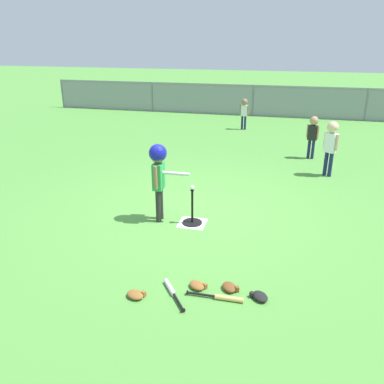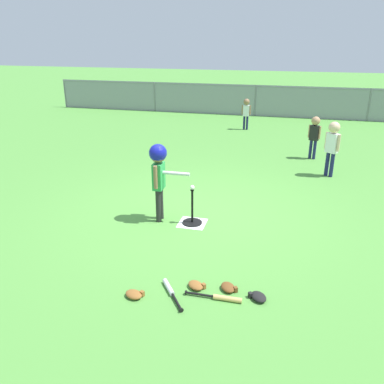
{
  "view_description": "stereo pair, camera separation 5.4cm",
  "coord_description": "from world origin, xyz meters",
  "px_view_note": "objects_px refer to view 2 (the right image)",
  "views": [
    {
      "loc": [
        1.4,
        -6.14,
        2.87
      ],
      "look_at": [
        -0.0,
        -0.43,
        0.55
      ],
      "focal_mm": 37.24,
      "sensor_mm": 36.0,
      "label": 1
    },
    {
      "loc": [
        1.45,
        -6.13,
        2.87
      ],
      "look_at": [
        -0.0,
        -0.43,
        0.55
      ],
      "focal_mm": 37.24,
      "sensor_mm": 36.0,
      "label": 2
    }
  ],
  "objects_px": {
    "fielder_near_right": "(332,142)",
    "glove_outfield_drop": "(196,285)",
    "spare_bat_silver": "(170,290)",
    "glove_by_plate": "(134,294)",
    "fielder_near_left": "(246,110)",
    "batting_tee": "(192,218)",
    "glove_near_bats": "(258,297)",
    "baseball_on_tee": "(192,187)",
    "fielder_deep_right": "(315,132)",
    "spare_bat_wood": "(222,298)",
    "glove_tossed_aside": "(228,287)",
    "batter_child": "(159,167)"
  },
  "relations": [
    {
      "from": "batting_tee",
      "to": "fielder_near_left",
      "type": "xyz_separation_m",
      "value": [
        -0.03,
        7.16,
        0.55
      ]
    },
    {
      "from": "baseball_on_tee",
      "to": "spare_bat_silver",
      "type": "relative_size",
      "value": 0.14
    },
    {
      "from": "spare_bat_silver",
      "to": "glove_tossed_aside",
      "type": "height_order",
      "value": "glove_tossed_aside"
    },
    {
      "from": "glove_tossed_aside",
      "to": "fielder_deep_right",
      "type": "bearing_deg",
      "value": 79.48
    },
    {
      "from": "fielder_near_right",
      "to": "baseball_on_tee",
      "type": "bearing_deg",
      "value": -127.41
    },
    {
      "from": "batter_child",
      "to": "glove_near_bats",
      "type": "relative_size",
      "value": 4.77
    },
    {
      "from": "spare_bat_silver",
      "to": "glove_tossed_aside",
      "type": "distance_m",
      "value": 0.7
    },
    {
      "from": "spare_bat_silver",
      "to": "glove_near_bats",
      "type": "height_order",
      "value": "glove_near_bats"
    },
    {
      "from": "fielder_near_right",
      "to": "glove_by_plate",
      "type": "distance_m",
      "value": 5.71
    },
    {
      "from": "baseball_on_tee",
      "to": "fielder_deep_right",
      "type": "xyz_separation_m",
      "value": [
        1.98,
        4.29,
        0.05
      ]
    },
    {
      "from": "baseball_on_tee",
      "to": "fielder_near_left",
      "type": "height_order",
      "value": "fielder_near_left"
    },
    {
      "from": "glove_outfield_drop",
      "to": "baseball_on_tee",
      "type": "bearing_deg",
      "value": 105.92
    },
    {
      "from": "glove_near_bats",
      "to": "batting_tee",
      "type": "bearing_deg",
      "value": 125.28
    },
    {
      "from": "spare_bat_silver",
      "to": "glove_outfield_drop",
      "type": "relative_size",
      "value": 2.0
    },
    {
      "from": "spare_bat_wood",
      "to": "glove_tossed_aside",
      "type": "distance_m",
      "value": 0.22
    },
    {
      "from": "glove_outfield_drop",
      "to": "spare_bat_silver",
      "type": "bearing_deg",
      "value": -149.05
    },
    {
      "from": "fielder_near_left",
      "to": "glove_outfield_drop",
      "type": "relative_size",
      "value": 3.66
    },
    {
      "from": "glove_by_plate",
      "to": "glove_near_bats",
      "type": "distance_m",
      "value": 1.45
    },
    {
      "from": "fielder_near_left",
      "to": "batting_tee",
      "type": "bearing_deg",
      "value": -89.74
    },
    {
      "from": "batter_child",
      "to": "fielder_near_left",
      "type": "distance_m",
      "value": 7.19
    },
    {
      "from": "spare_bat_silver",
      "to": "glove_near_bats",
      "type": "relative_size",
      "value": 1.99
    },
    {
      "from": "fielder_near_right",
      "to": "glove_near_bats",
      "type": "xyz_separation_m",
      "value": [
        -1.06,
        -4.77,
        -0.73
      ]
    },
    {
      "from": "baseball_on_tee",
      "to": "batter_child",
      "type": "relative_size",
      "value": 0.06
    },
    {
      "from": "spare_bat_silver",
      "to": "glove_by_plate",
      "type": "height_order",
      "value": "glove_by_plate"
    },
    {
      "from": "baseball_on_tee",
      "to": "glove_near_bats",
      "type": "xyz_separation_m",
      "value": [
        1.25,
        -1.76,
        -0.59
      ]
    },
    {
      "from": "glove_outfield_drop",
      "to": "fielder_near_right",
      "type": "bearing_deg",
      "value": 69.06
    },
    {
      "from": "fielder_near_right",
      "to": "glove_tossed_aside",
      "type": "relative_size",
      "value": 4.41
    },
    {
      "from": "batter_child",
      "to": "spare_bat_wood",
      "type": "height_order",
      "value": "batter_child"
    },
    {
      "from": "baseball_on_tee",
      "to": "spare_bat_wood",
      "type": "relative_size",
      "value": 0.11
    },
    {
      "from": "batter_child",
      "to": "glove_by_plate",
      "type": "distance_m",
      "value": 2.29
    },
    {
      "from": "spare_bat_wood",
      "to": "glove_by_plate",
      "type": "xyz_separation_m",
      "value": [
        -1.01,
        -0.2,
        0.01
      ]
    },
    {
      "from": "baseball_on_tee",
      "to": "batter_child",
      "type": "height_order",
      "value": "batter_child"
    },
    {
      "from": "fielder_near_right",
      "to": "glove_outfield_drop",
      "type": "height_order",
      "value": "fielder_near_right"
    },
    {
      "from": "fielder_deep_right",
      "to": "glove_tossed_aside",
      "type": "bearing_deg",
      "value": -100.52
    },
    {
      "from": "glove_by_plate",
      "to": "glove_tossed_aside",
      "type": "height_order",
      "value": "same"
    },
    {
      "from": "batter_child",
      "to": "fielder_near_left",
      "type": "relative_size",
      "value": 1.31
    },
    {
      "from": "spare_bat_silver",
      "to": "glove_by_plate",
      "type": "xyz_separation_m",
      "value": [
        -0.38,
        -0.19,
        0.01
      ]
    },
    {
      "from": "batting_tee",
      "to": "fielder_near_right",
      "type": "relative_size",
      "value": 0.5
    },
    {
      "from": "fielder_near_left",
      "to": "spare_bat_silver",
      "type": "bearing_deg",
      "value": -88.44
    },
    {
      "from": "fielder_near_left",
      "to": "fielder_near_right",
      "type": "bearing_deg",
      "value": -60.6
    },
    {
      "from": "baseball_on_tee",
      "to": "batter_child",
      "type": "xyz_separation_m",
      "value": [
        -0.54,
        -0.01,
        0.3
      ]
    },
    {
      "from": "fielder_near_left",
      "to": "glove_outfield_drop",
      "type": "bearing_deg",
      "value": -86.62
    },
    {
      "from": "batter_child",
      "to": "fielder_near_left",
      "type": "xyz_separation_m",
      "value": [
        0.51,
        7.16,
        -0.29
      ]
    },
    {
      "from": "fielder_near_right",
      "to": "spare_bat_wood",
      "type": "height_order",
      "value": "fielder_near_right"
    },
    {
      "from": "glove_by_plate",
      "to": "spare_bat_silver",
      "type": "bearing_deg",
      "value": 26.2
    },
    {
      "from": "glove_by_plate",
      "to": "glove_tossed_aside",
      "type": "distance_m",
      "value": 1.13
    },
    {
      "from": "batting_tee",
      "to": "fielder_near_left",
      "type": "bearing_deg",
      "value": 90.26
    },
    {
      "from": "fielder_deep_right",
      "to": "glove_near_bats",
      "type": "xyz_separation_m",
      "value": [
        -0.74,
        -6.05,
        -0.64
      ]
    },
    {
      "from": "batter_child",
      "to": "baseball_on_tee",
      "type": "bearing_deg",
      "value": 0.6
    },
    {
      "from": "batting_tee",
      "to": "fielder_deep_right",
      "type": "relative_size",
      "value": 0.56
    }
  ]
}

